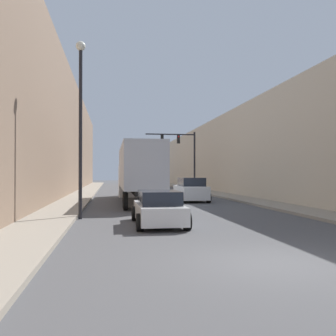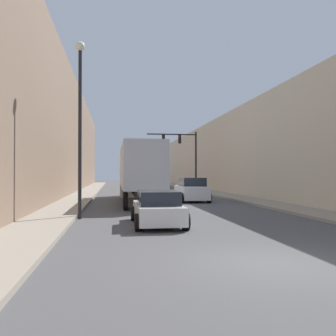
# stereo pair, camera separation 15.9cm
# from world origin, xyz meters

# --- Properties ---
(ground_plane) EXTENTS (200.00, 200.00, 0.00)m
(ground_plane) POSITION_xyz_m (0.00, 0.00, 0.00)
(ground_plane) COLOR #4C4C4F
(sidewalk_right) EXTENTS (2.24, 80.00, 0.15)m
(sidewalk_right) POSITION_xyz_m (6.39, 30.00, 0.07)
(sidewalk_right) COLOR gray
(sidewalk_right) RESTS_ON ground
(sidewalk_left) EXTENTS (2.24, 80.00, 0.15)m
(sidewalk_left) POSITION_xyz_m (-6.39, 30.00, 0.07)
(sidewalk_left) COLOR gray
(sidewalk_left) RESTS_ON ground
(building_right) EXTENTS (6.00, 80.00, 8.10)m
(building_right) POSITION_xyz_m (10.51, 30.00, 4.05)
(building_right) COLOR beige
(building_right) RESTS_ON ground
(building_left) EXTENTS (6.00, 80.00, 11.87)m
(building_left) POSITION_xyz_m (-10.51, 30.00, 5.94)
(building_left) COLOR #846B56
(building_left) RESTS_ON ground
(semi_truck) EXTENTS (2.47, 14.55, 3.94)m
(semi_truck) POSITION_xyz_m (-1.85, 18.84, 2.24)
(semi_truck) COLOR #B2B7C1
(semi_truck) RESTS_ON ground
(sedan_car) EXTENTS (1.98, 4.31, 1.38)m
(sedan_car) POSITION_xyz_m (-1.84, 6.71, 0.66)
(sedan_car) COLOR silver
(sedan_car) RESTS_ON ground
(suv_car) EXTENTS (2.11, 4.40, 1.75)m
(suv_car) POSITION_xyz_m (2.09, 18.85, 0.83)
(suv_car) COLOR silver
(suv_car) RESTS_ON ground
(traffic_signal_gantry) EXTENTS (5.38, 0.35, 6.51)m
(traffic_signal_gantry) POSITION_xyz_m (3.92, 31.03, 4.45)
(traffic_signal_gantry) COLOR black
(traffic_signal_gantry) RESTS_ON ground
(street_lamp) EXTENTS (0.44, 0.44, 8.12)m
(street_lamp) POSITION_xyz_m (-5.12, 9.16, 5.08)
(street_lamp) COLOR black
(street_lamp) RESTS_ON ground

